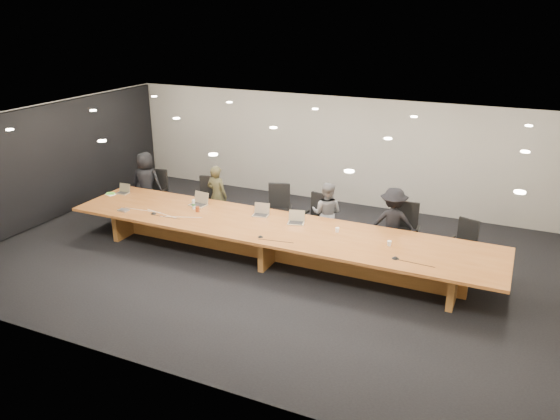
# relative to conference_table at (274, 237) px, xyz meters

# --- Properties ---
(ground) EXTENTS (12.00, 12.00, 0.00)m
(ground) POSITION_rel_conference_table_xyz_m (0.00, 0.00, -0.52)
(ground) COLOR black
(ground) RESTS_ON ground
(back_wall) EXTENTS (12.00, 0.02, 2.80)m
(back_wall) POSITION_rel_conference_table_xyz_m (0.00, 4.00, 0.88)
(back_wall) COLOR #B1ACA1
(back_wall) RESTS_ON ground
(left_wall_panel) EXTENTS (0.08, 7.84, 2.74)m
(left_wall_panel) POSITION_rel_conference_table_xyz_m (-5.94, 0.00, 0.85)
(left_wall_panel) COLOR black
(left_wall_panel) RESTS_ON ground
(conference_table) EXTENTS (9.00, 1.80, 0.75)m
(conference_table) POSITION_rel_conference_table_xyz_m (0.00, 0.00, 0.00)
(conference_table) COLOR brown
(conference_table) RESTS_ON ground
(chair_far_left) EXTENTS (0.64, 0.64, 1.10)m
(chair_far_left) POSITION_rel_conference_table_xyz_m (-3.90, 1.31, 0.03)
(chair_far_left) COLOR black
(chair_far_left) RESTS_ON ground
(chair_left) EXTENTS (0.72, 0.72, 1.16)m
(chair_left) POSITION_rel_conference_table_xyz_m (-2.29, 1.16, 0.06)
(chair_left) COLOR black
(chair_left) RESTS_ON ground
(chair_mid_left) EXTENTS (0.75, 0.75, 1.18)m
(chair_mid_left) POSITION_rel_conference_table_xyz_m (-0.50, 1.28, 0.07)
(chair_mid_left) COLOR black
(chair_mid_left) RESTS_ON ground
(chair_mid_right) EXTENTS (0.65, 0.65, 1.09)m
(chair_mid_right) POSITION_rel_conference_table_xyz_m (0.40, 1.26, 0.02)
(chair_mid_right) COLOR black
(chair_mid_right) RESTS_ON ground
(chair_right) EXTENTS (0.62, 0.62, 1.15)m
(chair_right) POSITION_rel_conference_table_xyz_m (2.37, 1.32, 0.05)
(chair_right) COLOR black
(chair_right) RESTS_ON ground
(chair_far_right) EXTENTS (0.64, 0.64, 1.00)m
(chair_far_right) POSITION_rel_conference_table_xyz_m (3.54, 1.25, -0.02)
(chair_far_right) COLOR black
(chair_far_right) RESTS_ON ground
(person_a) EXTENTS (0.85, 0.65, 1.56)m
(person_a) POSITION_rel_conference_table_xyz_m (-4.12, 1.24, 0.26)
(person_a) COLOR black
(person_a) RESTS_ON ground
(person_b) EXTENTS (0.56, 0.39, 1.46)m
(person_b) POSITION_rel_conference_table_xyz_m (-2.06, 1.23, 0.21)
(person_b) COLOR #35321C
(person_b) RESTS_ON ground
(person_c) EXTENTS (0.71, 0.57, 1.40)m
(person_c) POSITION_rel_conference_table_xyz_m (0.67, 1.27, 0.18)
(person_c) COLOR slate
(person_c) RESTS_ON ground
(person_d) EXTENTS (1.07, 0.76, 1.50)m
(person_d) POSITION_rel_conference_table_xyz_m (2.14, 1.18, 0.23)
(person_d) COLOR black
(person_d) RESTS_ON ground
(laptop_a) EXTENTS (0.30, 0.23, 0.23)m
(laptop_a) POSITION_rel_conference_table_xyz_m (-4.16, 0.38, 0.34)
(laptop_a) COLOR tan
(laptop_a) RESTS_ON conference_table
(laptop_b) EXTENTS (0.40, 0.31, 0.29)m
(laptop_b) POSITION_rel_conference_table_xyz_m (-2.07, 0.41, 0.38)
(laptop_b) COLOR #C4B695
(laptop_b) RESTS_ON conference_table
(laptop_c) EXTENTS (0.36, 0.29, 0.26)m
(laptop_c) POSITION_rel_conference_table_xyz_m (-0.51, 0.42, 0.36)
(laptop_c) COLOR #B8A58D
(laptop_c) RESTS_ON conference_table
(laptop_d) EXTENTS (0.38, 0.31, 0.26)m
(laptop_d) POSITION_rel_conference_table_xyz_m (0.35, 0.32, 0.36)
(laptop_d) COLOR beige
(laptop_d) RESTS_ON conference_table
(water_bottle) EXTENTS (0.08, 0.08, 0.21)m
(water_bottle) POSITION_rel_conference_table_xyz_m (-2.03, 0.19, 0.33)
(water_bottle) COLOR silver
(water_bottle) RESTS_ON conference_table
(amber_mug) EXTENTS (0.09, 0.09, 0.11)m
(amber_mug) POSITION_rel_conference_table_xyz_m (-1.86, 0.08, 0.29)
(amber_mug) COLOR maroon
(amber_mug) RESTS_ON conference_table
(paper_cup_near) EXTENTS (0.09, 0.09, 0.09)m
(paper_cup_near) POSITION_rel_conference_table_xyz_m (1.27, 0.24, 0.28)
(paper_cup_near) COLOR white
(paper_cup_near) RESTS_ON conference_table
(paper_cup_far) EXTENTS (0.10, 0.10, 0.09)m
(paper_cup_far) POSITION_rel_conference_table_xyz_m (2.36, 0.03, 0.28)
(paper_cup_far) COLOR silver
(paper_cup_far) RESTS_ON conference_table
(notepad) EXTENTS (0.25, 0.22, 0.01)m
(notepad) POSITION_rel_conference_table_xyz_m (-4.35, 0.19, 0.24)
(notepad) COLOR white
(notepad) RESTS_ON conference_table
(lime_gadget) EXTENTS (0.21, 0.17, 0.03)m
(lime_gadget) POSITION_rel_conference_table_xyz_m (-4.36, 0.20, 0.26)
(lime_gadget) COLOR #5CC935
(lime_gadget) RESTS_ON notepad
(av_box) EXTENTS (0.21, 0.16, 0.03)m
(av_box) POSITION_rel_conference_table_xyz_m (-3.36, -0.56, 0.25)
(av_box) COLOR #A4A4A9
(av_box) RESTS_ON conference_table
(mic_left) EXTENTS (0.17, 0.17, 0.03)m
(mic_left) POSITION_rel_conference_table_xyz_m (-2.65, -0.43, 0.25)
(mic_left) COLOR black
(mic_left) RESTS_ON conference_table
(mic_center) EXTENTS (0.11, 0.11, 0.03)m
(mic_center) POSITION_rel_conference_table_xyz_m (-0.00, -0.61, 0.24)
(mic_center) COLOR black
(mic_center) RESTS_ON conference_table
(mic_right) EXTENTS (0.16, 0.16, 0.03)m
(mic_right) POSITION_rel_conference_table_xyz_m (2.59, -0.47, 0.25)
(mic_right) COLOR black
(mic_right) RESTS_ON conference_table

